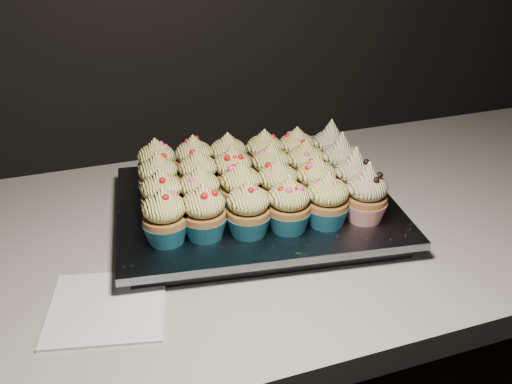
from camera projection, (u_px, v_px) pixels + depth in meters
worktop at (107, 261)px, 0.84m from camera, size 2.44×0.64×0.04m
napkin at (107, 307)px, 0.72m from camera, size 0.17×0.17×0.00m
baking_tray at (256, 214)px, 0.91m from camera, size 0.43×0.36×0.02m
foil_lining at (256, 204)px, 0.90m from camera, size 0.47×0.39×0.01m
cupcake_0 at (165, 217)px, 0.78m from camera, size 0.06×0.06×0.08m
cupcake_1 at (204, 213)px, 0.79m from camera, size 0.06×0.06×0.08m
cupcake_2 at (248, 210)px, 0.79m from camera, size 0.06×0.06×0.08m
cupcake_3 at (289, 206)px, 0.81m from camera, size 0.06×0.06×0.08m
cupcake_4 at (327, 201)px, 0.82m from camera, size 0.06×0.06×0.08m
cupcake_5 at (366, 195)px, 0.83m from camera, size 0.06×0.06×0.10m
cupcake_6 at (162, 197)px, 0.83m from camera, size 0.06×0.06×0.08m
cupcake_7 at (200, 194)px, 0.84m from camera, size 0.06×0.06×0.08m
cupcake_8 at (241, 189)px, 0.85m from camera, size 0.06×0.06×0.08m
cupcake_9 at (277, 186)px, 0.86m from camera, size 0.06×0.06×0.08m
cupcake_10 at (316, 183)px, 0.87m from camera, size 0.06×0.06×0.08m
cupcake_11 at (354, 179)px, 0.88m from camera, size 0.06×0.06×0.10m
cupcake_12 at (159, 179)px, 0.88m from camera, size 0.06×0.06×0.08m
cupcake_13 at (198, 176)px, 0.89m from camera, size 0.06×0.06×0.08m
cupcake_14 at (233, 173)px, 0.90m from camera, size 0.06×0.06×0.08m
cupcake_15 at (271, 169)px, 0.91m from camera, size 0.06×0.06×0.08m
cupcake_16 at (305, 166)px, 0.92m from camera, size 0.06×0.06×0.08m
cupcake_17 at (340, 163)px, 0.93m from camera, size 0.06×0.06×0.10m
cupcake_18 at (157, 164)px, 0.93m from camera, size 0.06×0.06×0.08m
cupcake_19 at (194, 161)px, 0.94m from camera, size 0.06×0.06×0.08m
cupcake_20 at (228, 158)px, 0.95m from camera, size 0.06×0.06×0.08m
cupcake_21 at (264, 155)px, 0.96m from camera, size 0.06×0.06×0.08m
cupcake_22 at (296, 152)px, 0.97m from camera, size 0.06×0.06×0.08m
cupcake_23 at (330, 149)px, 0.98m from camera, size 0.06×0.06×0.10m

